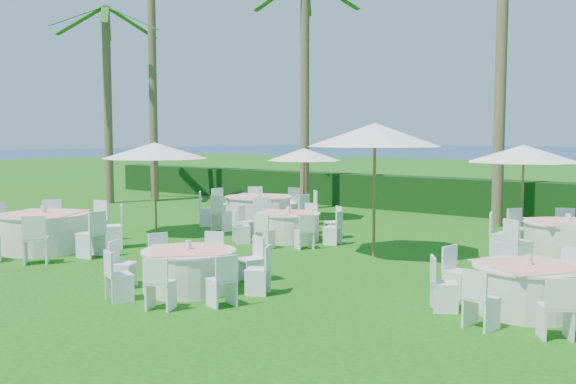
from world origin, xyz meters
name	(u,v)px	position (x,y,z in m)	size (l,w,h in m)	color
ground	(200,275)	(0.00, 0.00, 0.00)	(120.00, 120.00, 0.00)	#18520E
hedge	(459,196)	(0.00, 12.00, 0.60)	(34.00, 1.00, 1.20)	black
banquet_table_a	(44,231)	(-4.66, -0.36, 0.46)	(3.49, 3.49, 1.04)	silver
banquet_table_b	(189,269)	(0.71, -0.95, 0.37)	(2.75, 2.75, 0.86)	silver
banquet_table_c	(528,288)	(5.67, 1.19, 0.38)	(2.83, 2.83, 0.87)	silver
banquet_table_d	(258,210)	(-3.57, 5.85, 0.46)	(3.44, 3.44, 1.03)	silver
banquet_table_e	(288,226)	(-1.16, 4.18, 0.37)	(2.81, 2.81, 0.86)	silver
banquet_table_f	(568,239)	(5.00, 5.95, 0.42)	(3.16, 3.16, 0.97)	silver
umbrella_a	(155,151)	(-4.51, 2.79, 2.23)	(2.75, 2.75, 2.44)	brown
umbrella_b	(375,135)	(1.64, 3.59, 2.63)	(2.93, 2.93, 2.89)	brown
umbrella_c	(304,155)	(-3.35, 7.80, 2.03)	(2.32, 2.32, 2.23)	brown
umbrella_d	(524,154)	(3.64, 7.15, 2.19)	(2.71, 2.71, 2.40)	brown
palm_a	(152,49)	(-11.41, 8.61, 6.05)	(4.40, 4.15, 11.13)	brown
palm_b	(305,81)	(-4.99, 10.07, 4.54)	(4.41, 4.06, 8.19)	brown
palm_c	(503,5)	(2.03, 9.94, 6.30)	(4.29, 4.35, 11.63)	brown
palm_f	(108,94)	(-12.23, 7.05, 4.22)	(4.19, 4.39, 7.56)	brown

